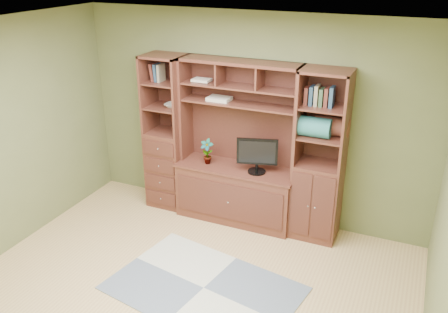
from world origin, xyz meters
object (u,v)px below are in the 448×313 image
at_px(left_tower, 167,133).
at_px(monitor, 257,149).
at_px(right_tower, 320,158).
at_px(center_hutch, 236,145).

relative_size(left_tower, monitor, 3.39).
relative_size(left_tower, right_tower, 1.00).
height_order(left_tower, right_tower, same).
xyz_separation_m(center_hutch, monitor, (0.29, -0.03, 0.01)).
bearing_deg(center_hutch, monitor, -7.00).
relative_size(center_hutch, monitor, 3.39).
relative_size(center_hutch, right_tower, 1.00).
bearing_deg(right_tower, monitor, -174.21).
distance_m(center_hutch, right_tower, 1.03).
bearing_deg(monitor, right_tower, -9.98).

